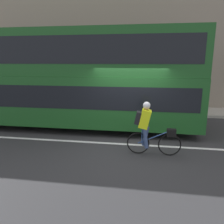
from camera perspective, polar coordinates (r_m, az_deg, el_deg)
ground_plane at (r=7.54m, az=4.28°, el=-8.09°), size 80.00×80.00×0.00m
road_center_line at (r=7.42m, az=4.20°, el=-8.42°), size 50.00×0.14×0.01m
sidewalk_curb at (r=12.22m, az=6.12°, el=0.55°), size 60.00×1.93×0.14m
building_facade at (r=13.12m, az=6.83°, el=19.32°), size 60.00×0.30×8.30m
bus at (r=9.45m, az=-14.91°, el=9.19°), size 11.63×2.58×3.87m
cyclist_on_bike at (r=6.47m, az=9.51°, el=-3.77°), size 1.59×0.32×1.60m
trash_bin at (r=12.92m, az=-13.06°, el=3.34°), size 0.59×0.59×0.91m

